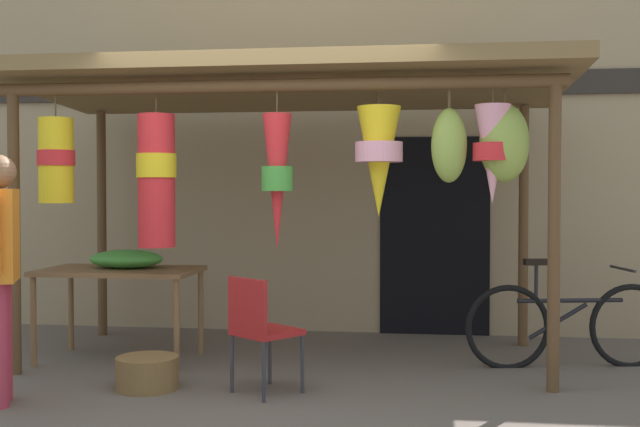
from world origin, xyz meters
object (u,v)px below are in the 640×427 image
flower_heap_on_table (127,259)px  parked_bicycle (569,325)px  display_table (120,278)px  folding_chair (259,325)px  wicker_basket_by_table (147,373)px

flower_heap_on_table → parked_bicycle: size_ratio=0.37×
display_table → parked_bicycle: parked_bicycle is taller
display_table → parked_bicycle: (3.78, 0.23, -0.36)m
folding_chair → wicker_basket_by_table: 0.93m
display_table → flower_heap_on_table: (0.05, 0.04, 0.16)m
parked_bicycle → folding_chair: bearing=-153.2°
flower_heap_on_table → folding_chair: flower_heap_on_table is taller
flower_heap_on_table → folding_chair: size_ratio=0.76×
flower_heap_on_table → folding_chair: (1.37, -1.00, -0.37)m
display_table → folding_chair: bearing=-34.1°
wicker_basket_by_table → flower_heap_on_table: bearing=118.7°
display_table → wicker_basket_by_table: bearing=-57.9°
flower_heap_on_table → parked_bicycle: flower_heap_on_table is taller
folding_chair → flower_heap_on_table: bearing=143.8°
display_table → flower_heap_on_table: size_ratio=2.07×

